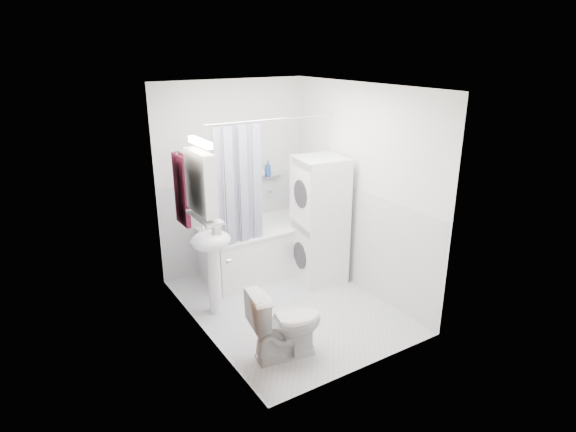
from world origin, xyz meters
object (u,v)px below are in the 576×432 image
sink (212,253)px  toilet (286,323)px  washer_dryer (319,220)px  bathtub (268,244)px

sink → toilet: sink is taller
sink → washer_dryer: size_ratio=0.67×
bathtub → sink: sink is taller
bathtub → washer_dryer: size_ratio=1.09×
bathtub → washer_dryer: (0.40, -0.55, 0.42)m
bathtub → toilet: toilet is taller
sink → bathtub: bearing=30.6°
bathtub → washer_dryer: washer_dryer is taller
sink → washer_dryer: bearing=2.3°
sink → toilet: size_ratio=1.49×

